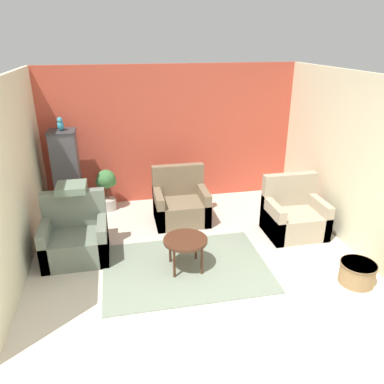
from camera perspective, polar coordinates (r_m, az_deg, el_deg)
The scene contains 14 objects.
ground_plane at distance 4.26m, azimuth 5.28°, elevation -20.51°, with size 20.00×20.00×0.00m, color beige.
wall_back_accent at distance 6.92m, azimuth -3.13°, elevation 8.70°, with size 4.66×0.06×2.47m.
wall_left at distance 5.23m, azimuth -25.53°, elevation 1.79°, with size 0.06×3.66×2.47m.
wall_right at distance 6.03m, azimuth 22.03°, elevation 4.95°, with size 0.06×3.66×2.47m.
area_rug at distance 5.17m, azimuth -0.98°, elevation -11.44°, with size 2.20×1.56×0.01m.
coffee_table at distance 4.96m, azimuth -1.01°, elevation -7.67°, with size 0.59×0.59×0.45m.
armchair_left at distance 5.51m, azimuth -17.29°, elevation -6.82°, with size 0.88×0.72×0.91m.
armchair_right at distance 6.10m, azimuth 15.24°, elevation -3.60°, with size 0.88×0.72×0.91m.
armchair_middle at distance 6.28m, azimuth -1.73°, elevation -1.96°, with size 0.88×0.72×0.91m.
birdcage at distance 6.63m, azimuth -18.45°, elevation 2.32°, with size 0.57×0.57×1.51m.
parrot at distance 6.40m, azimuth -19.42°, elevation 9.71°, with size 0.10×0.18×0.22m.
potted_plant at distance 6.78m, azimuth -12.89°, elevation 0.95°, with size 0.37×0.33×0.75m.
wicker_basket at distance 5.26m, azimuth 23.88°, elevation -11.12°, with size 0.45×0.45×0.28m.
throw_pillow at distance 5.45m, azimuth -17.91°, elevation 0.63°, with size 0.40×0.40×0.10m.
Camera 1 is at (-0.98, -2.95, 2.91)m, focal length 35.00 mm.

